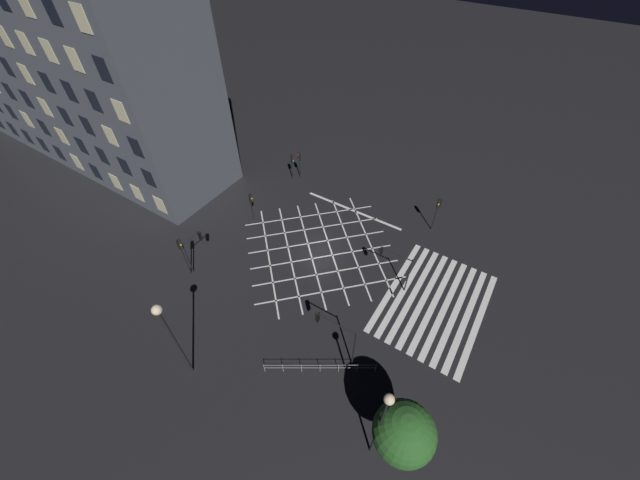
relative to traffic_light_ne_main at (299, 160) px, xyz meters
name	(u,v)px	position (x,y,z in m)	size (l,w,h in m)	color
ground_plane	(320,249)	(-8.45, -8.17, -2.42)	(200.00, 200.00, 0.00)	black
road_markings	(393,281)	(-8.16, -15.65, -2.42)	(16.64, 23.57, 0.01)	silver
office_building	(59,56)	(-8.46, 25.23, 8.90)	(10.06, 38.74, 22.63)	#4C515B
traffic_light_ne_main	(299,160)	(0.00, 0.00, 0.00)	(0.39, 0.36, 3.38)	black
traffic_light_nw_cross	(182,250)	(-17.14, 0.06, 0.69)	(0.36, 0.39, 4.36)	black
traffic_light_median_north	(251,201)	(-8.45, -0.03, -0.10)	(0.36, 0.39, 3.23)	black
traffic_light_nw_main	(195,244)	(-15.85, 0.03, 0.29)	(2.11, 0.36, 3.72)	black
traffic_light_median_south	(393,261)	(-8.61, -15.39, 0.57)	(0.36, 2.93, 4.03)	black
traffic_light_se_main	(437,209)	(-0.18, -16.21, 0.41)	(0.39, 0.36, 3.96)	black
traffic_light_sw_cross	(334,331)	(-16.87, -14.64, 0.88)	(0.36, 3.25, 4.44)	black
traffic_light_ne_cross	(292,162)	(-0.68, 0.47, 0.00)	(0.36, 0.39, 3.38)	black
street_lamp_east	(165,324)	(-23.47, -6.73, 4.01)	(0.63, 0.63, 8.29)	black
street_lamp_west	(383,417)	(-21.21, -19.95, 3.86)	(0.52, 0.52, 8.91)	black
street_tree_near	(404,433)	(-20.73, -21.20, 2.18)	(3.42, 3.42, 6.33)	#38281C
pedestrian_railing	(320,367)	(-18.59, -14.58, -1.75)	(4.32, 6.79, 1.05)	#9EA0A5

